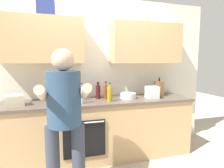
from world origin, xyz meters
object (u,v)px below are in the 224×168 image
object	(u,v)px
cup_tea	(52,99)
bottle_water	(81,95)
person_standing	(65,114)
grocery_bag_produce	(152,92)
bottle_vinegar	(106,92)
mixing_bowl	(128,96)
knife_block	(159,88)
grocery_bag_rice	(15,100)
bottle_juice	(76,93)
bottle_wine	(98,92)
bottle_soy	(55,94)
bottle_oil	(110,94)

from	to	relation	value
cup_tea	bottle_water	bearing A→B (deg)	-25.27
person_standing	grocery_bag_produce	bearing A→B (deg)	27.49
bottle_vinegar	mixing_bowl	xyz separation A→B (m)	(0.35, -0.07, -0.07)
grocery_bag_produce	knife_block	bearing A→B (deg)	35.37
mixing_bowl	bottle_vinegar	bearing A→B (deg)	168.87
knife_block	grocery_bag_rice	distance (m)	2.19
bottle_juice	mixing_bowl	distance (m)	0.81
bottle_juice	bottle_water	world-z (taller)	bottle_juice
bottle_wine	grocery_bag_rice	xyz separation A→B (m)	(-1.14, -0.18, -0.04)
bottle_juice	bottle_soy	xyz separation A→B (m)	(-0.29, -0.17, 0.02)
person_standing	grocery_bag_produce	distance (m)	1.53
bottle_water	person_standing	bearing A→B (deg)	-110.78
person_standing	bottle_vinegar	bearing A→B (deg)	53.09
bottle_water	cup_tea	xyz separation A→B (m)	(-0.40, 0.19, -0.08)
bottle_water	grocery_bag_produce	world-z (taller)	bottle_water
bottle_oil	bottle_vinegar	bearing A→B (deg)	95.72
person_standing	bottle_soy	size ratio (longest dim) A/B	4.72
bottle_water	knife_block	bearing A→B (deg)	10.22
bottle_juice	cup_tea	bearing A→B (deg)	174.57
bottle_wine	cup_tea	xyz separation A→B (m)	(-0.69, -0.09, -0.07)
bottle_soy	bottle_oil	world-z (taller)	bottle_soy
bottle_soy	cup_tea	bearing A→B (deg)	104.33
person_standing	mixing_bowl	xyz separation A→B (m)	(0.97, 0.77, 0.00)
person_standing	bottle_juice	xyz separation A→B (m)	(0.17, 0.77, 0.08)
knife_block	grocery_bag_produce	world-z (taller)	knife_block
bottle_oil	grocery_bag_produce	size ratio (longest dim) A/B	1.45
knife_block	grocery_bag_rice	size ratio (longest dim) A/B	1.43
person_standing	grocery_bag_rice	bearing A→B (deg)	130.95
bottle_juice	cup_tea	size ratio (longest dim) A/B	3.67
bottle_vinegar	mixing_bowl	distance (m)	0.36
bottle_vinegar	bottle_juice	bearing A→B (deg)	-171.64
bottle_soy	mixing_bowl	world-z (taller)	bottle_soy
bottle_vinegar	bottle_wine	xyz separation A→B (m)	(-0.11, 0.06, -0.00)
bottle_water	bottle_vinegar	xyz separation A→B (m)	(0.40, 0.22, -0.00)
bottle_oil	knife_block	size ratio (longest dim) A/B	0.89
bottle_juice	bottle_vinegar	distance (m)	0.46
bottle_vinegar	grocery_bag_produce	distance (m)	0.74
bottle_wine	grocery_bag_rice	world-z (taller)	bottle_wine
cup_tea	grocery_bag_rice	bearing A→B (deg)	-168.97
bottle_soy	bottle_wine	world-z (taller)	bottle_soy
bottle_juice	bottle_water	distance (m)	0.17
bottle_oil	grocery_bag_produce	distance (m)	0.71
bottle_soy	mixing_bowl	xyz separation A→B (m)	(1.09, 0.17, -0.10)
bottle_soy	cup_tea	distance (m)	0.23
bottle_water	bottle_oil	world-z (taller)	bottle_water
mixing_bowl	knife_block	distance (m)	0.60
cup_tea	bottle_soy	bearing A→B (deg)	-75.67
bottle_soy	bottle_wine	distance (m)	0.70
bottle_wine	grocery_bag_produce	world-z (taller)	bottle_wine
person_standing	bottle_wine	distance (m)	1.03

